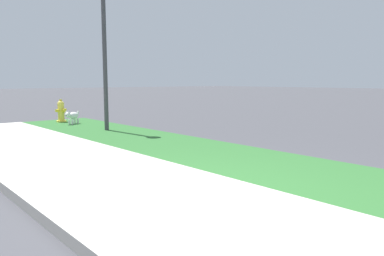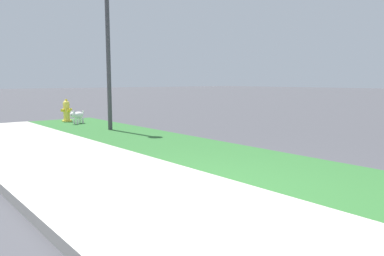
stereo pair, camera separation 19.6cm
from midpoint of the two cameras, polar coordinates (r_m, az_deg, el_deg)
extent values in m
plane|color=#424247|center=(4.10, -4.68, -10.91)|extent=(120.00, 120.00, 0.00)
cube|color=#BCB7AD|center=(4.10, -4.68, -10.85)|extent=(18.00, 2.27, 0.01)
cube|color=#2D662D|center=(5.61, 13.57, -6.07)|extent=(18.00, 2.06, 0.01)
cube|color=#BCB7AD|center=(3.54, -21.22, -13.34)|extent=(18.00, 0.16, 0.12)
cylinder|color=yellow|center=(12.28, -19.71, 0.98)|extent=(0.30, 0.30, 0.05)
cylinder|color=yellow|center=(12.25, -19.76, 2.27)|extent=(0.19, 0.19, 0.51)
sphere|color=yellow|center=(12.23, -19.81, 3.46)|extent=(0.20, 0.20, 0.20)
cube|color=yellow|center=(12.23, -19.84, 4.01)|extent=(0.07, 0.07, 0.06)
cylinder|color=yellow|center=(12.33, -19.27, 2.61)|extent=(0.11, 0.11, 0.09)
cylinder|color=yellow|center=(12.16, -20.29, 2.50)|extent=(0.11, 0.11, 0.09)
cylinder|color=yellow|center=(12.13, -19.34, 2.54)|extent=(0.13, 0.14, 0.12)
ellipsoid|color=white|center=(11.58, -18.10, 1.83)|extent=(0.36, 0.44, 0.20)
sphere|color=white|center=(11.40, -18.85, 1.90)|extent=(0.16, 0.16, 0.16)
sphere|color=black|center=(11.34, -19.10, 1.82)|extent=(0.03, 0.03, 0.03)
cone|color=white|center=(11.35, -18.72, 2.42)|extent=(0.08, 0.08, 0.07)
cone|color=white|center=(11.41, -19.07, 2.43)|extent=(0.08, 0.08, 0.07)
cylinder|color=white|center=(11.47, -18.23, 0.88)|extent=(0.06, 0.06, 0.15)
cylinder|color=white|center=(11.54, -18.66, 0.90)|extent=(0.06, 0.06, 0.15)
cylinder|color=white|center=(11.66, -17.47, 1.01)|extent=(0.06, 0.06, 0.15)
cylinder|color=white|center=(11.73, -17.90, 1.03)|extent=(0.06, 0.06, 0.15)
cylinder|color=white|center=(11.75, -17.46, 2.23)|extent=(0.05, 0.05, 0.11)
cylinder|color=#3D3D42|center=(9.88, -13.73, 10.75)|extent=(0.11, 0.11, 3.83)
camera|label=1|loc=(0.10, -90.81, -0.10)|focal=35.00mm
camera|label=2|loc=(0.10, 89.19, 0.10)|focal=35.00mm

